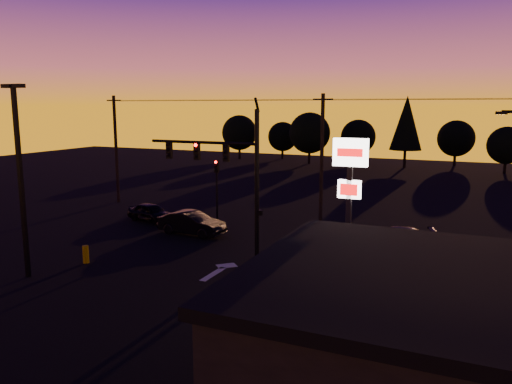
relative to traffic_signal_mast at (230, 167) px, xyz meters
The scene contains 22 objects.
ground 6.35m from the traffic_signal_mast, 88.59° to the right, with size 120.00×120.00×0.00m, color black.
lane_arrow 5.48m from the traffic_signal_mast, 75.57° to the right, with size 1.20×3.10×0.01m.
traffic_signal_mast is the anchor object (origin of this frame).
secondary_signal 9.19m from the traffic_signal_mast, 123.19° to the left, with size 0.30×0.31×4.35m.
parking_lot_light 10.19m from the traffic_signal_mast, 136.63° to the right, with size 1.25×0.30×9.14m.
pylon_sign 7.52m from the traffic_signal_mast, 19.36° to the right, with size 1.50×0.28×6.80m.
utility_pole_0 18.79m from the traffic_signal_mast, 147.82° to the left, with size 1.40×0.26×9.00m.
utility_pole_1 10.23m from the traffic_signal_mast, 78.16° to the left, with size 1.40×0.26×9.00m.
power_wires 10.85m from the traffic_signal_mast, 78.16° to the left, with size 36.00×1.22×0.07m.
store_building 17.64m from the traffic_signal_mast, 41.26° to the right, with size 12.40×8.40×4.25m.
bollard 8.84m from the traffic_signal_mast, 146.59° to the right, with size 0.31×0.31×0.94m, color #C5B300.
tree_0 50.96m from the traffic_signal_mast, 115.46° to the left, with size 5.36×5.36×6.74m.
tree_1 51.54m from the traffic_signal_mast, 107.98° to the left, with size 4.54×4.54×5.71m.
tree_2 45.11m from the traffic_signal_mast, 102.68° to the left, with size 5.77×5.78×7.26m.
tree_3 48.18m from the traffic_signal_mast, 94.65° to the left, with size 4.95×4.95×6.22m.
tree_4 45.12m from the traffic_signal_mast, 86.06° to the left, with size 4.18×4.18×9.50m.
tree_5 50.84m from the traffic_signal_mast, 79.69° to the left, with size 4.95×4.95×6.22m.
tree_6 46.55m from the traffic_signal_mast, 71.06° to the left, with size 4.54×4.54×5.71m.
car_left 11.20m from the traffic_signal_mast, 150.17° to the left, with size 1.54×3.83×1.31m, color black.
car_mid 6.89m from the traffic_signal_mast, 143.91° to the left, with size 1.56×4.46×1.47m, color black.
car_right 10.36m from the traffic_signal_mast, 31.78° to the left, with size 1.83×4.50×1.31m, color black.
suv_parked 12.36m from the traffic_signal_mast, 27.76° to the right, with size 2.46×5.34×1.48m, color black.
Camera 1 is at (12.01, -19.55, 8.16)m, focal length 35.00 mm.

